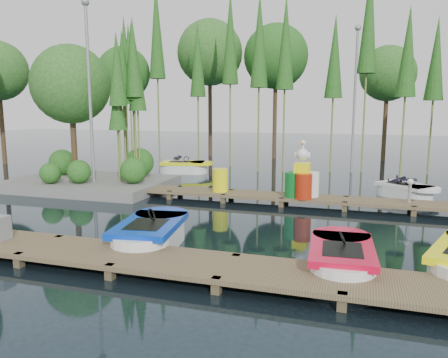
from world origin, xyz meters
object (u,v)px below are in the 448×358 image
(drum_cluster, at_px, (302,181))
(island, at_px, (85,110))
(yellow_barrel, at_px, (220,180))
(boat_blue, at_px, (151,235))
(boat_yellow_far, at_px, (184,167))
(boat_red, at_px, (341,260))

(drum_cluster, bearing_deg, island, 173.99)
(yellow_barrel, bearing_deg, boat_blue, -88.97)
(island, height_order, yellow_barrel, island)
(boat_blue, relative_size, boat_yellow_far, 1.06)
(island, xyz_separation_m, boat_red, (10.50, -6.72, -2.92))
(boat_red, relative_size, yellow_barrel, 3.41)
(island, distance_m, boat_yellow_far, 6.09)
(boat_blue, distance_m, drum_cluster, 6.14)
(boat_red, xyz_separation_m, boat_yellow_far, (-8.24, 11.58, 0.03))
(yellow_barrel, height_order, drum_cluster, drum_cluster)
(boat_blue, relative_size, boat_red, 1.12)
(island, distance_m, yellow_barrel, 6.56)
(drum_cluster, bearing_deg, boat_blue, -117.50)
(island, relative_size, boat_red, 2.43)
(boat_yellow_far, bearing_deg, yellow_barrel, -48.09)
(boat_red, bearing_deg, boat_blue, 171.57)
(island, relative_size, yellow_barrel, 8.28)
(yellow_barrel, bearing_deg, boat_yellow_far, 123.67)
(boat_blue, distance_m, yellow_barrel, 5.59)
(island, distance_m, boat_blue, 9.30)
(island, height_order, boat_red, island)
(boat_yellow_far, xyz_separation_m, yellow_barrel, (3.76, -5.64, 0.42))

